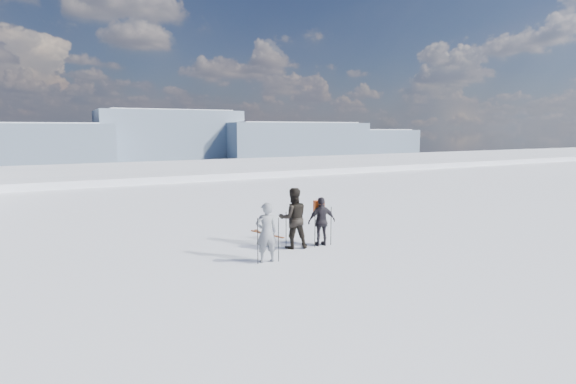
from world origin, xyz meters
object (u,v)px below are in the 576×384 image
Objects in this scene: skier_dark at (293,218)px; skier_grey at (266,232)px; skier_pack at (322,221)px; skis_loose at (265,234)px.

skier_grey is at bearing 49.65° from skier_dark.
skier_grey is 1.76m from skier_dark.
skier_dark reaches higher than skier_pack.
skier_dark reaches higher than skier_grey.
skier_pack is 0.96× the size of skis_loose.
skier_pack is (0.98, -0.17, -0.18)m from skier_dark.
skis_loose is (1.40, 3.11, -0.87)m from skier_grey.
skis_loose is at bearing -56.50° from skier_pack.
skier_dark is at bearing -138.15° from skier_grey.
skier_pack is 2.60m from skis_loose.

